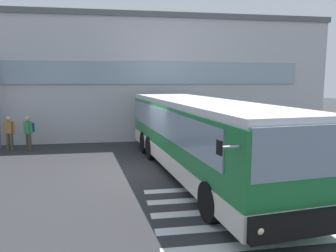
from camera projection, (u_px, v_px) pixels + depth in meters
ground_plane at (144, 171)px, 12.34m from camera, size 80.00×90.00×0.02m
bay_paint_stripes at (234, 210)px, 8.56m from camera, size 4.40×3.96×0.01m
terminal_building at (119, 78)px, 23.11m from camera, size 24.76×13.80×7.06m
bus_main_foreground at (198, 138)px, 11.78m from camera, size 3.86×11.94×2.70m
passenger_near_column at (9, 132)px, 15.75m from camera, size 0.56×0.34×1.68m
passenger_by_doorway at (29, 131)px, 15.81m from camera, size 0.52×0.51×1.68m
safety_bollard_yellow at (201, 140)px, 16.31m from camera, size 0.18×0.18×0.90m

